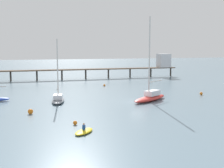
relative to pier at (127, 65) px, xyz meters
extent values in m
plane|color=slate|center=(-13.45, -39.81, -4.06)|extent=(400.00, 400.00, 0.00)
cube|color=brown|center=(-13.45, 0.21, -1.13)|extent=(59.74, 3.75, 0.30)
cylinder|color=#38332D|center=(-35.09, 0.55, -2.67)|extent=(0.50, 0.50, 2.78)
cylinder|color=#38332D|center=(-27.88, 0.44, -2.67)|extent=(0.50, 0.50, 2.78)
cylinder|color=#38332D|center=(-20.67, 0.32, -2.67)|extent=(0.50, 0.50, 2.78)
cylinder|color=#38332D|center=(-13.45, 0.21, -2.67)|extent=(0.50, 0.50, 2.78)
cylinder|color=#38332D|center=(-6.24, 0.10, -2.67)|extent=(0.50, 0.50, 2.78)
cylinder|color=#38332D|center=(0.97, -0.02, -2.67)|extent=(0.50, 0.50, 2.78)
cylinder|color=#38332D|center=(8.18, -0.13, -2.67)|extent=(0.50, 0.50, 2.78)
cylinder|color=#38332D|center=(15.40, -0.24, -2.67)|extent=(0.50, 0.50, 2.78)
cube|color=silver|center=(12.71, -0.20, 1.23)|extent=(3.75, 3.75, 4.41)
ellipsoid|color=red|center=(-10.78, -39.58, -3.62)|extent=(9.02, 6.95, 0.87)
cube|color=silver|center=(-10.15, -39.18, -2.73)|extent=(3.46, 3.02, 0.91)
cylinder|color=silver|center=(-11.17, -39.83, 3.74)|extent=(0.23, 0.23, 13.86)
cylinder|color=silver|center=(-9.36, -38.66, -0.69)|extent=(3.71, 2.50, 0.19)
ellipsoid|color=gray|center=(-26.54, -35.81, -3.72)|extent=(3.38, 7.24, 0.68)
cube|color=silver|center=(-26.65, -36.36, -3.01)|extent=(1.88, 2.58, 0.74)
cylinder|color=silver|center=(-26.48, -35.47, 1.74)|extent=(0.20, 0.20, 10.23)
cylinder|color=silver|center=(-26.77, -36.95, -1.54)|extent=(0.74, 2.99, 0.16)
ellipsoid|color=yellow|center=(-26.29, -55.32, -3.88)|extent=(3.07, 3.21, 0.35)
cylinder|color=navy|center=(-26.29, -55.32, -3.43)|extent=(0.51, 0.51, 0.55)
sphere|color=tan|center=(-26.29, -55.32, -3.04)|extent=(0.24, 0.24, 0.24)
sphere|color=orange|center=(1.79, -36.83, -3.75)|extent=(0.60, 0.60, 0.60)
sphere|color=orange|center=(-12.89, -17.96, -3.79)|extent=(0.53, 0.53, 0.53)
sphere|color=orange|center=(-31.51, -43.93, -3.68)|extent=(0.76, 0.76, 0.76)
sphere|color=orange|center=(-26.56, -51.64, -3.80)|extent=(0.52, 0.52, 0.52)
camera|label=1|loc=(-32.92, -85.86, 5.26)|focal=46.48mm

